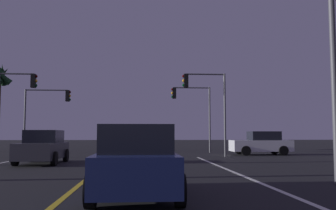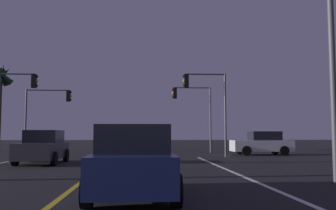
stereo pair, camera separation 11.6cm
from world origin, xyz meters
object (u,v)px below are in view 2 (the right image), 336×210
Objects in this scene: traffic_light_near_right at (205,95)px; traffic_light_far_right at (192,104)px; traffic_light_far_left at (49,105)px; street_lamp_right_near at (318,23)px; car_oncoming at (43,147)px; car_crossing_side at (262,143)px; palm_tree_left_far at (0,81)px; car_lead_same_lane at (134,162)px; traffic_light_near_left at (17,95)px.

traffic_light_near_right is 5.50m from traffic_light_far_right.
street_lamp_right_near is (12.80, -19.08, 1.06)m from traffic_light_far_left.
traffic_light_far_right is 0.70× the size of street_lamp_right_near.
traffic_light_far_right is (9.04, 10.40, 3.16)m from car_oncoming.
traffic_light_far_left reaches higher than car_oncoming.
traffic_light_far_right reaches higher than traffic_light_far_left.
traffic_light_far_left is (-16.13, 3.35, 2.97)m from car_crossing_side.
traffic_light_near_right is 18.98m from palm_tree_left_far.
traffic_light_near_right is at bearing 91.84° from traffic_light_far_right.
car_lead_same_lane is 27.64m from palm_tree_left_far.
traffic_light_near_left is 5.54m from traffic_light_far_left.
street_lamp_right_near is at bearing -51.39° from palm_tree_left_far.
street_lamp_right_near is (1.36, -19.08, 0.87)m from traffic_light_far_right.
traffic_light_far_left is at bearing -33.07° from palm_tree_left_far.
street_lamp_right_near is at bearing -72.38° from car_lead_same_lane.
street_lamp_right_near is (13.43, -13.58, 0.85)m from traffic_light_near_left.
traffic_light_far_left is (-2.41, 10.40, 2.97)m from car_oncoming.
traffic_light_near_right is at bearing -25.32° from traffic_light_far_left.
car_crossing_side is 17.19m from traffic_light_near_left.
car_oncoming is 1.00× the size of car_crossing_side.
car_lead_same_lane is 0.81× the size of traffic_light_far_right.
palm_tree_left_far reaches higher than traffic_light_far_right.
traffic_light_near_right reaches higher than traffic_light_far_left.
car_oncoming is 6.58m from traffic_light_near_left.
street_lamp_right_near reaches higher than traffic_light_near_left.
car_crossing_side is at bearing 7.32° from traffic_light_near_left.
car_crossing_side and car_lead_same_lane have the same top height.
traffic_light_far_right is at bearing 138.99° from car_oncoming.
traffic_light_near_left is at bearing 27.35° from car_lead_same_lane.
traffic_light_far_left is at bearing -11.72° from car_crossing_side.
car_lead_same_lane is 17.55m from traffic_light_near_left.
car_crossing_side is 0.55× the size of palm_tree_left_far.
car_lead_same_lane is at bearing 74.27° from traffic_light_near_right.
car_crossing_side is 6.57m from traffic_light_far_right.
car_lead_same_lane is at bearing -62.65° from traffic_light_near_left.
traffic_light_far_right is at bearing 24.49° from traffic_light_near_left.
palm_tree_left_far is at bearing -27.80° from traffic_light_near_right.
car_oncoming is 11.08m from traffic_light_far_left.
palm_tree_left_far is (-7.48, 13.70, 5.33)m from car_oncoming.
car_oncoming is at bearing 48.99° from traffic_light_far_right.
car_lead_same_lane is at bearing 17.62° from street_lamp_right_near.
traffic_light_far_right is at bearing -85.93° from street_lamp_right_near.
traffic_light_far_left reaches higher than car_crossing_side.
traffic_light_far_left is 23.00m from street_lamp_right_near.
traffic_light_far_left is at bearing -25.32° from traffic_light_near_right.
palm_tree_left_far is (-12.38, 24.13, 5.33)m from car_lead_same_lane.
traffic_light_near_right is 13.65m from street_lamp_right_near.
car_oncoming is 0.55× the size of palm_tree_left_far.
palm_tree_left_far reaches higher than car_oncoming.
car_oncoming is 14.14m from street_lamp_right_near.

